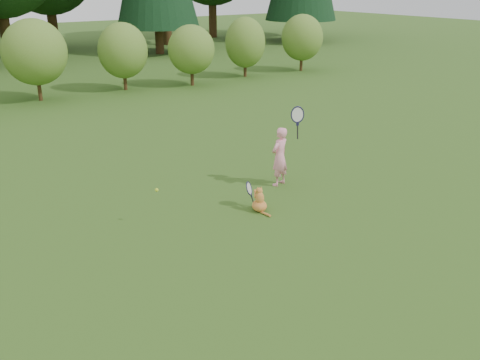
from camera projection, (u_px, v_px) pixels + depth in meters
ground at (256, 232)px, 9.53m from camera, size 100.00×100.00×0.00m
shrub_row at (40, 63)px, 19.01m from camera, size 28.00×3.00×2.80m
child at (280, 155)px, 11.48m from camera, size 0.75×0.48×1.93m
cat at (259, 198)px, 10.33m from camera, size 0.47×0.74×0.66m
tennis_ball at (157, 190)px, 9.59m from camera, size 0.06×0.06×0.06m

